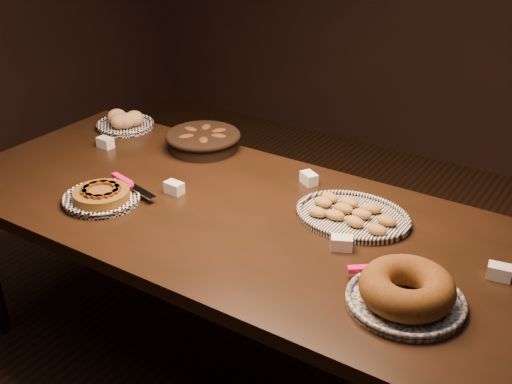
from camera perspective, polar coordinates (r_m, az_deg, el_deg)
The scene contains 8 objects.
ground at distance 2.73m, azimuth -0.72°, elevation -15.86°, with size 5.00×5.00×0.00m, color black.
buffet_table at distance 2.32m, azimuth -0.82°, elevation -3.58°, with size 2.40×1.00×0.75m.
apple_tart_plate at distance 2.43m, azimuth -13.52°, elevation -0.37°, with size 0.32×0.30×0.06m.
madeleine_platter at distance 2.27m, azimuth 8.51°, elevation -2.00°, with size 0.41×0.33×0.05m.
bundt_cake_plate at distance 1.87m, azimuth 13.21°, elevation -8.61°, with size 0.37×0.38×0.11m.
croissant_basket at distance 2.80m, azimuth -4.71°, elevation 4.70°, with size 0.35×0.35×0.08m.
bread_roll_plate at distance 3.09m, azimuth -11.60°, elevation 6.14°, with size 0.27×0.27×0.08m.
tent_cards at distance 2.35m, azimuth 1.19°, elevation -0.58°, with size 1.79×0.43×0.04m.
Camera 1 is at (1.13, -1.65, 1.87)m, focal length 45.00 mm.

